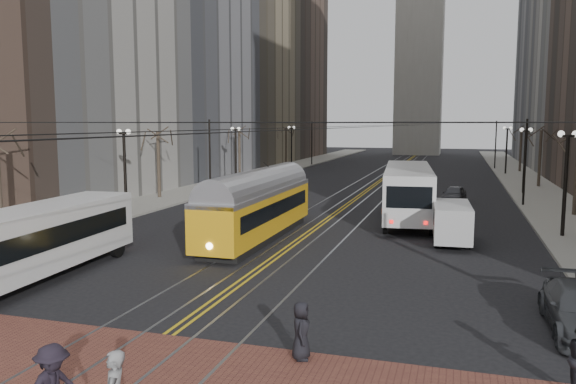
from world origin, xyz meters
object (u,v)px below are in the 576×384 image
Objects in this scene: rear_bus at (408,193)px; pedestrian_a at (301,331)px; streetcar at (258,212)px; sedan_grey at (454,194)px; cargo_van at (452,224)px; transit_bus at (29,247)px.

rear_bus reaches higher than pedestrian_a.
rear_bus reaches higher than streetcar.
sedan_grey is (10.13, 17.41, -0.79)m from streetcar.
pedestrian_a is (-3.62, -31.99, 0.11)m from sedan_grey.
cargo_van is (10.15, 1.64, -0.43)m from streetcar.
pedestrian_a is at bearing -65.97° from streetcar.
sedan_grey is 32.19m from pedestrian_a.
streetcar is 0.95× the size of rear_bus.
transit_bus is 12.77m from pedestrian_a.
sedan_grey is at bearing 57.32° from transit_bus.
transit_bus is 0.90× the size of rear_bus.
cargo_van is (15.80, 12.38, -0.42)m from transit_bus.
pedestrian_a is at bearing -20.90° from transit_bus.
pedestrian_a is at bearing -97.25° from rear_bus.
pedestrian_a is (-3.63, -16.22, -0.25)m from cargo_van.
sedan_grey is at bearing 86.82° from cargo_van.
streetcar is 7.98× the size of pedestrian_a.
sedan_grey is 2.56× the size of pedestrian_a.
rear_bus is at bearing 53.11° from transit_bus.
rear_bus is (7.26, 8.78, 0.23)m from streetcar.
streetcar is 2.64× the size of cargo_van.
transit_bus is 32.28m from sedan_grey.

